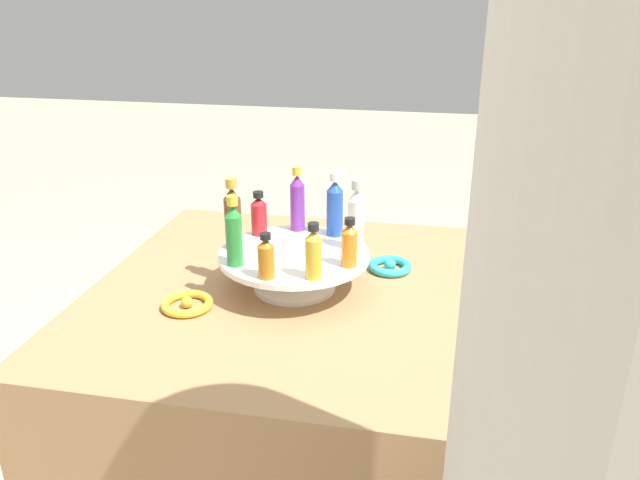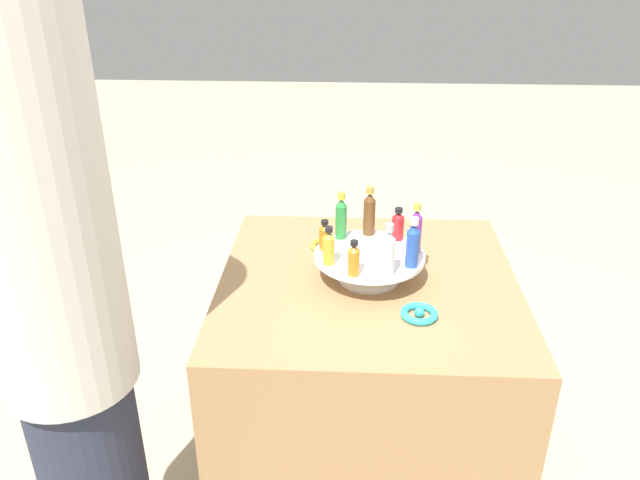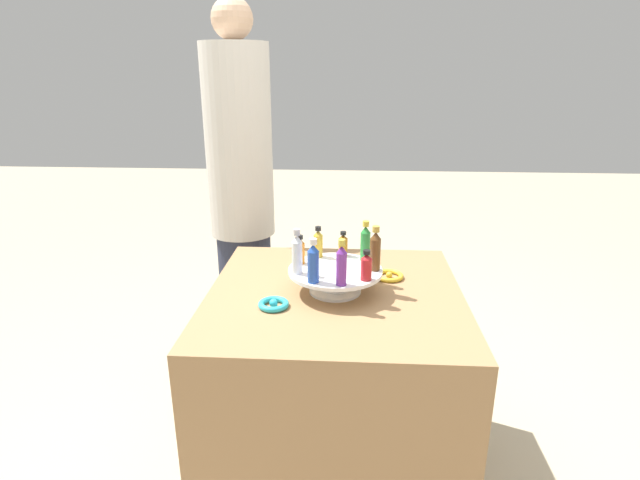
{
  "view_description": "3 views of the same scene",
  "coord_description": "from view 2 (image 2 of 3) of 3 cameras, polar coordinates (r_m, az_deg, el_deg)",
  "views": [
    {
      "loc": [
        -1.14,
        -0.28,
        1.33
      ],
      "look_at": [
        -0.11,
        -0.08,
        0.9
      ],
      "focal_mm": 35.0,
      "sensor_mm": 36.0,
      "label": 1
    },
    {
      "loc": [
        -0.06,
        -1.54,
        1.63
      ],
      "look_at": [
        -0.13,
        -0.09,
        0.91
      ],
      "focal_mm": 35.0,
      "sensor_mm": 36.0,
      "label": 2
    },
    {
      "loc": [
        1.51,
        0.04,
        1.44
      ],
      "look_at": [
        -0.08,
        -0.06,
        0.9
      ],
      "focal_mm": 28.0,
      "sensor_mm": 36.0,
      "label": 3
    }
  ],
  "objects": [
    {
      "name": "ground_plane",
      "position": [
        2.24,
        3.75,
        -20.28
      ],
      "size": [
        12.0,
        12.0,
        0.0
      ],
      "primitive_type": "plane",
      "color": "tan"
    },
    {
      "name": "party_table",
      "position": [
        1.99,
        4.07,
        -12.9
      ],
      "size": [
        0.84,
        0.84,
        0.74
      ],
      "color": "#9E754C",
      "rests_on": "ground_plane"
    },
    {
      "name": "display_stand",
      "position": [
        1.75,
        4.51,
        -2.0
      ],
      "size": [
        0.31,
        0.31,
        0.08
      ],
      "color": "white",
      "rests_on": "party_table"
    },
    {
      "name": "bottle_red",
      "position": [
        1.81,
        7.14,
        1.37
      ],
      "size": [
        0.03,
        0.03,
        0.1
      ],
      "color": "#B21E23",
      "rests_on": "display_stand"
    },
    {
      "name": "bottle_brown",
      "position": [
        1.82,
        4.55,
        2.51
      ],
      "size": [
        0.04,
        0.04,
        0.15
      ],
      "color": "brown",
      "rests_on": "display_stand"
    },
    {
      "name": "bottle_green",
      "position": [
        1.8,
        1.94,
        2.08
      ],
      "size": [
        0.03,
        0.03,
        0.14
      ],
      "color": "#288438",
      "rests_on": "display_stand"
    },
    {
      "name": "bottle_amber",
      "position": [
        1.74,
        0.43,
        0.37
      ],
      "size": [
        0.03,
        0.03,
        0.09
      ],
      "color": "#AD6B19",
      "rests_on": "display_stand"
    },
    {
      "name": "bottle_gold",
      "position": [
        1.66,
        0.81,
        -0.65
      ],
      "size": [
        0.03,
        0.03,
        0.11
      ],
      "color": "gold",
      "rests_on": "display_stand"
    },
    {
      "name": "bottle_orange",
      "position": [
        1.61,
        3.11,
        -1.77
      ],
      "size": [
        0.03,
        0.03,
        0.1
      ],
      "color": "orange",
      "rests_on": "display_stand"
    },
    {
      "name": "bottle_clear",
      "position": [
        1.6,
        6.25,
        -1.14
      ],
      "size": [
        0.03,
        0.03,
        0.15
      ],
      "color": "silver",
      "rests_on": "display_stand"
    },
    {
      "name": "bottle_blue",
      "position": [
        1.66,
        8.47,
        -0.39
      ],
      "size": [
        0.04,
        0.04,
        0.14
      ],
      "color": "#234CAD",
      "rests_on": "display_stand"
    },
    {
      "name": "bottle_purple",
      "position": [
        1.74,
        8.76,
        0.93
      ],
      "size": [
        0.03,
        0.03,
        0.15
      ],
      "color": "#702D93",
      "rests_on": "display_stand"
    },
    {
      "name": "ribbon_bow_gold",
      "position": [
        1.94,
        0.63,
        -0.5
      ],
      "size": [
        0.1,
        0.1,
        0.02
      ],
      "color": "gold",
      "rests_on": "party_table"
    },
    {
      "name": "ribbon_bow_teal",
      "position": [
        1.62,
        9.06,
        -6.66
      ],
      "size": [
        0.1,
        0.1,
        0.03
      ],
      "color": "#2DB7CC",
      "rests_on": "party_table"
    },
    {
      "name": "person_figure",
      "position": [
        1.46,
        -22.58,
        -7.1
      ],
      "size": [
        0.29,
        0.29,
        1.73
      ],
      "rotation": [
        0.0,
        0.0,
        0.59
      ],
      "color": "#282D42",
      "rests_on": "ground_plane"
    }
  ]
}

